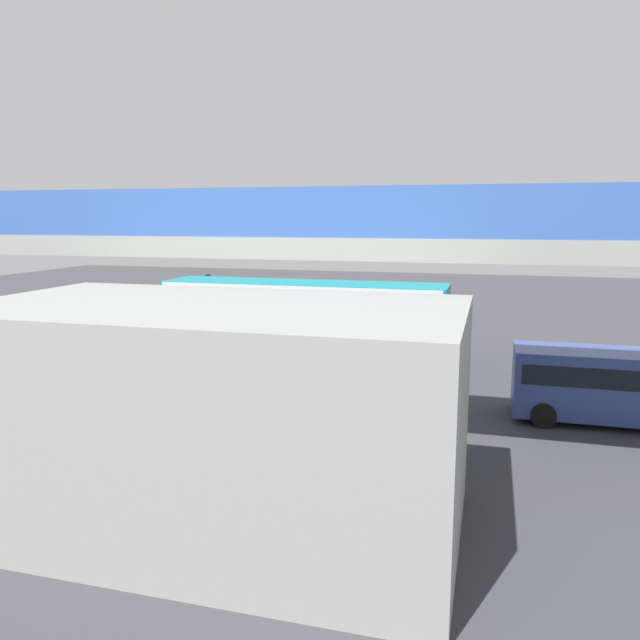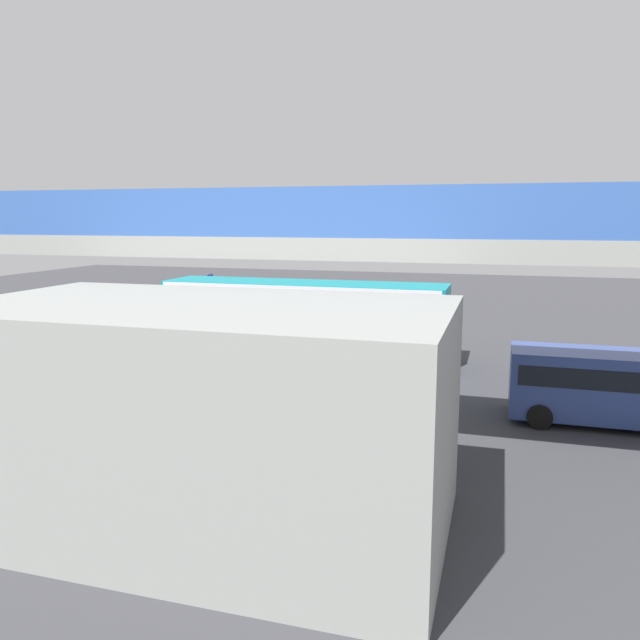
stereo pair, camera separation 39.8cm
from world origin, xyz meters
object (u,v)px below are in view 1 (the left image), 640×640
object	(u,v)px
bicycle_orange	(60,364)
parked_van	(602,381)
bicycle_blue	(116,360)
city_bus	(304,313)
pedestrian	(195,315)
traffic_sign	(208,292)

from	to	relation	value
bicycle_orange	parked_van	bearing A→B (deg)	178.67
parked_van	bicycle_orange	world-z (taller)	parked_van
bicycle_orange	bicycle_blue	xyz separation A→B (m)	(-1.61, -1.14, 0.00)
city_bus	parked_van	size ratio (longest dim) A/B	2.40
bicycle_blue	bicycle_orange	bearing A→B (deg)	35.46
city_bus	pedestrian	xyz separation A→B (m)	(6.97, -4.05, -1.00)
city_bus	traffic_sign	size ratio (longest dim) A/B	4.12
parked_van	pedestrian	xyz separation A→B (m)	(17.39, -9.34, -0.30)
bicycle_orange	traffic_sign	size ratio (longest dim) A/B	0.63
parked_van	bicycle_blue	xyz separation A→B (m)	(16.75, -1.57, -0.81)
bicycle_blue	pedestrian	xyz separation A→B (m)	(0.64, -7.77, 0.51)
bicycle_orange	traffic_sign	world-z (taller)	traffic_sign
city_bus	parked_van	bearing A→B (deg)	153.09
city_bus	parked_van	xyz separation A→B (m)	(-10.42, 5.29, -0.70)
parked_van	pedestrian	size ratio (longest dim) A/B	2.68
traffic_sign	city_bus	bearing A→B (deg)	141.23
bicycle_orange	pedestrian	distance (m)	8.98
city_bus	bicycle_orange	xyz separation A→B (m)	(7.93, 4.86, -1.51)
parked_van	bicycle_blue	world-z (taller)	parked_van
bicycle_blue	pedestrian	size ratio (longest dim) A/B	0.99
parked_van	bicycle_orange	xyz separation A→B (m)	(18.36, -0.43, -0.81)
bicycle_blue	pedestrian	distance (m)	7.81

